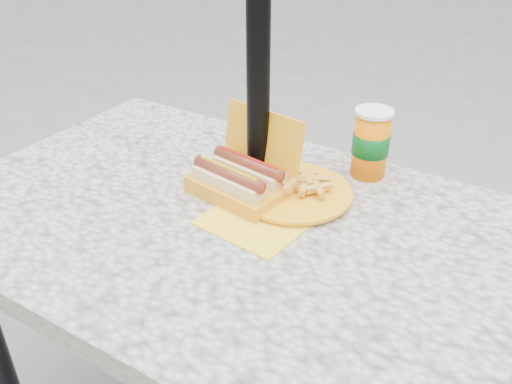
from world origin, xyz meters
The scene contains 5 objects.
picnic_table centered at (0.00, 0.00, 0.64)m, with size 1.20×0.80×0.75m.
umbrella_pole centered at (0.00, 0.16, 1.10)m, with size 0.05×0.05×2.20m, color black.
hotdog_box centered at (0.00, 0.09, 0.79)m, with size 0.23×0.19×0.17m.
fries_plate centered at (0.10, 0.13, 0.76)m, with size 0.26×0.35×0.05m.
soda_cup centered at (0.20, 0.32, 0.83)m, with size 0.09×0.09×0.16m.
Camera 1 is at (0.57, -0.76, 1.37)m, focal length 38.00 mm.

